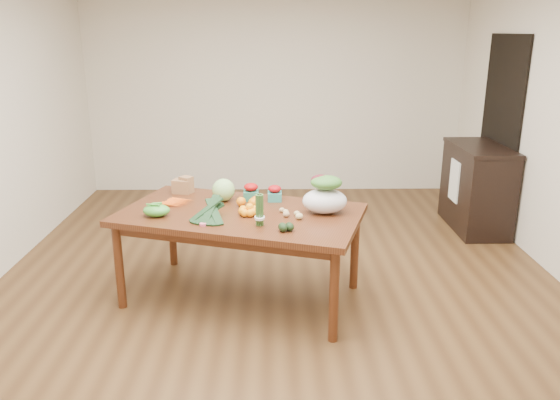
{
  "coord_description": "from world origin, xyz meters",
  "views": [
    {
      "loc": [
        -0.05,
        -4.36,
        2.13
      ],
      "look_at": [
        0.02,
        0.0,
        0.77
      ],
      "focal_mm": 35.0,
      "sensor_mm": 36.0,
      "label": 1
    }
  ],
  "objects_px": {
    "cabbage": "(223,190)",
    "kale_bunch": "(208,211)",
    "asparagus_bundle": "(260,210)",
    "mandarin_cluster": "(250,209)",
    "dining_table": "(241,255)",
    "paper_bag": "(182,185)",
    "salad_bag": "(325,196)",
    "cabinet": "(477,188)"
  },
  "relations": [
    {
      "from": "cabbage",
      "to": "asparagus_bundle",
      "type": "distance_m",
      "value": 0.7
    },
    {
      "from": "mandarin_cluster",
      "to": "salad_bag",
      "type": "bearing_deg",
      "value": 4.24
    },
    {
      "from": "asparagus_bundle",
      "to": "mandarin_cluster",
      "type": "bearing_deg",
      "value": 125.85
    },
    {
      "from": "cabinet",
      "to": "asparagus_bundle",
      "type": "xyz_separation_m",
      "value": [
        -2.36,
        -1.97,
        0.4
      ]
    },
    {
      "from": "paper_bag",
      "to": "mandarin_cluster",
      "type": "relative_size",
      "value": 1.16
    },
    {
      "from": "dining_table",
      "to": "mandarin_cluster",
      "type": "relative_size",
      "value": 10.45
    },
    {
      "from": "cabinet",
      "to": "paper_bag",
      "type": "distance_m",
      "value": 3.28
    },
    {
      "from": "kale_bunch",
      "to": "asparagus_bundle",
      "type": "relative_size",
      "value": 1.6
    },
    {
      "from": "salad_bag",
      "to": "paper_bag",
      "type": "bearing_deg",
      "value": 154.75
    },
    {
      "from": "cabinet",
      "to": "kale_bunch",
      "type": "xyz_separation_m",
      "value": [
        -2.75,
        -1.87,
        0.36
      ]
    },
    {
      "from": "cabbage",
      "to": "mandarin_cluster",
      "type": "xyz_separation_m",
      "value": [
        0.23,
        -0.38,
        -0.05
      ]
    },
    {
      "from": "cabbage",
      "to": "salad_bag",
      "type": "height_order",
      "value": "salad_bag"
    },
    {
      "from": "asparagus_bundle",
      "to": "paper_bag",
      "type": "bearing_deg",
      "value": 146.82
    },
    {
      "from": "dining_table",
      "to": "kale_bunch",
      "type": "relative_size",
      "value": 4.7
    },
    {
      "from": "kale_bunch",
      "to": "dining_table",
      "type": "bearing_deg",
      "value": 62.48
    },
    {
      "from": "asparagus_bundle",
      "to": "kale_bunch",
      "type": "bearing_deg",
      "value": -177.32
    },
    {
      "from": "paper_bag",
      "to": "asparagus_bundle",
      "type": "relative_size",
      "value": 0.84
    },
    {
      "from": "dining_table",
      "to": "cabbage",
      "type": "xyz_separation_m",
      "value": [
        -0.16,
        0.3,
        0.47
      ]
    },
    {
      "from": "kale_bunch",
      "to": "asparagus_bundle",
      "type": "bearing_deg",
      "value": 2.68
    },
    {
      "from": "mandarin_cluster",
      "to": "salad_bag",
      "type": "relative_size",
      "value": 0.51
    },
    {
      "from": "cabinet",
      "to": "salad_bag",
      "type": "distance_m",
      "value": 2.53
    },
    {
      "from": "cabinet",
      "to": "paper_bag",
      "type": "height_order",
      "value": "cabinet"
    },
    {
      "from": "mandarin_cluster",
      "to": "cabbage",
      "type": "bearing_deg",
      "value": 122.03
    },
    {
      "from": "paper_bag",
      "to": "asparagus_bundle",
      "type": "height_order",
      "value": "asparagus_bundle"
    },
    {
      "from": "asparagus_bundle",
      "to": "salad_bag",
      "type": "relative_size",
      "value": 0.71
    },
    {
      "from": "kale_bunch",
      "to": "salad_bag",
      "type": "distance_m",
      "value": 0.92
    },
    {
      "from": "paper_bag",
      "to": "salad_bag",
      "type": "relative_size",
      "value": 0.59
    },
    {
      "from": "paper_bag",
      "to": "kale_bunch",
      "type": "xyz_separation_m",
      "value": [
        0.31,
        -0.76,
        0.01
      ]
    },
    {
      "from": "dining_table",
      "to": "paper_bag",
      "type": "xyz_separation_m",
      "value": [
        -0.54,
        0.54,
        0.45
      ]
    },
    {
      "from": "mandarin_cluster",
      "to": "asparagus_bundle",
      "type": "xyz_separation_m",
      "value": [
        0.08,
        -0.25,
        0.08
      ]
    },
    {
      "from": "asparagus_bundle",
      "to": "salad_bag",
      "type": "bearing_deg",
      "value": 48.13
    },
    {
      "from": "cabbage",
      "to": "kale_bunch",
      "type": "height_order",
      "value": "cabbage"
    },
    {
      "from": "dining_table",
      "to": "cabbage",
      "type": "relative_size",
      "value": 9.84
    },
    {
      "from": "kale_bunch",
      "to": "salad_bag",
      "type": "xyz_separation_m",
      "value": [
        0.9,
        0.19,
        0.06
      ]
    },
    {
      "from": "paper_bag",
      "to": "kale_bunch",
      "type": "relative_size",
      "value": 0.52
    },
    {
      "from": "paper_bag",
      "to": "mandarin_cluster",
      "type": "bearing_deg",
      "value": -44.67
    },
    {
      "from": "mandarin_cluster",
      "to": "kale_bunch",
      "type": "height_order",
      "value": "kale_bunch"
    },
    {
      "from": "cabinet",
      "to": "asparagus_bundle",
      "type": "height_order",
      "value": "asparagus_bundle"
    },
    {
      "from": "dining_table",
      "to": "salad_bag",
      "type": "relative_size",
      "value": 5.32
    },
    {
      "from": "paper_bag",
      "to": "dining_table",
      "type": "bearing_deg",
      "value": -44.67
    },
    {
      "from": "paper_bag",
      "to": "mandarin_cluster",
      "type": "height_order",
      "value": "paper_bag"
    },
    {
      "from": "cabbage",
      "to": "kale_bunch",
      "type": "xyz_separation_m",
      "value": [
        -0.07,
        -0.52,
        -0.02
      ]
    }
  ]
}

